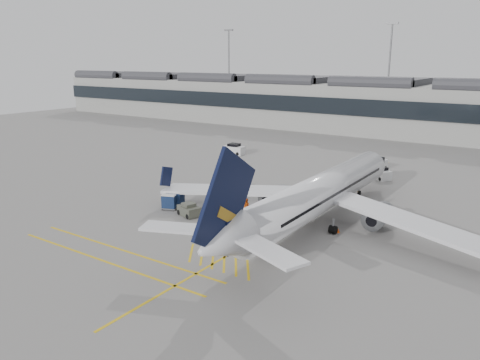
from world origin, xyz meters
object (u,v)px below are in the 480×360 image
Objects in this scene: belt_loader at (303,197)px; baggage_cart_a at (222,194)px; ramp_agent_b at (246,206)px; pushback_tug at (189,210)px; ramp_agent_a at (238,206)px; airliner_main at (318,194)px.

belt_loader is 9.63m from baggage_cart_a.
ramp_agent_b is (-3.12, -7.53, 0.33)m from belt_loader.
baggage_cart_a is at bearing 109.62° from pushback_tug.
belt_loader is 14.05m from pushback_tug.
pushback_tug is at bearing -86.40° from baggage_cart_a.
ramp_agent_a is at bearing -30.16° from baggage_cart_a.
ramp_agent_b is (-7.83, -1.56, -2.22)m from airliner_main.
ramp_agent_a is 0.59× the size of pushback_tug.
pushback_tug is (0.10, -6.29, -0.33)m from baggage_cart_a.
ramp_agent_b is at bearing -21.73° from baggage_cart_a.
airliner_main is 13.60× the size of pushback_tug.
belt_loader is 2.83× the size of ramp_agent_a.
airliner_main reaches higher than pushback_tug.
ramp_agent_b is (0.78, 0.44, 0.03)m from ramp_agent_a.
pushback_tug is (-12.64, -5.62, -2.48)m from airliner_main.
ramp_agent_b is at bearing -168.80° from airliner_main.
ramp_agent_a reaches higher than pushback_tug.
baggage_cart_a is 4.92m from ramp_agent_a.
ramp_agent_b is 0.61× the size of pushback_tug.
pushback_tug is at bearing -108.12° from belt_loader.
ramp_agent_b is at bearing 58.90° from pushback_tug.
baggage_cart_a is 6.30m from pushback_tug.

